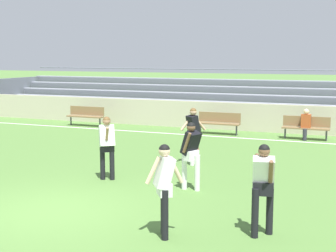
% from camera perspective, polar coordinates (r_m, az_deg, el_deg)
% --- Properties ---
extents(ground_plane, '(160.00, 160.00, 0.00)m').
position_cam_1_polar(ground_plane, '(10.84, -13.42, -9.52)').
color(ground_plane, '#517A38').
extents(field_line_sideline, '(44.00, 0.12, 0.01)m').
position_cam_1_polar(field_line_sideline, '(20.15, 4.27, -1.13)').
color(field_line_sideline, white).
rests_on(field_line_sideline, ground).
extents(sideline_wall, '(48.00, 0.16, 1.21)m').
position_cam_1_polar(sideline_wall, '(21.91, 5.84, 1.18)').
color(sideline_wall, beige).
rests_on(sideline_wall, ground).
extents(bleacher_stand, '(21.29, 4.21, 2.55)m').
position_cam_1_polar(bleacher_stand, '(25.19, 2.34, 3.19)').
color(bleacher_stand, '#9EA3AD').
rests_on(bleacher_stand, ground).
extents(bench_far_right, '(1.80, 0.40, 0.90)m').
position_cam_1_polar(bench_far_right, '(23.17, -9.50, 1.35)').
color(bench_far_right, olive).
rests_on(bench_far_right, ground).
extents(bench_near_bin, '(1.80, 0.40, 0.90)m').
position_cam_1_polar(bench_near_bin, '(20.57, 5.91, 0.57)').
color(bench_near_bin, olive).
rests_on(bench_near_bin, ground).
extents(bench_near_wall_gap, '(1.80, 0.40, 0.90)m').
position_cam_1_polar(bench_near_wall_gap, '(19.89, 15.71, 0.04)').
color(bench_near_wall_gap, olive).
rests_on(bench_near_wall_gap, ground).
extents(spectator_seated, '(0.36, 0.42, 1.21)m').
position_cam_1_polar(spectator_seated, '(19.75, 15.69, 0.44)').
color(spectator_seated, '#2D2D38').
rests_on(spectator_seated, ground).
extents(player_white_on_ball, '(0.54, 0.64, 1.68)m').
position_cam_1_polar(player_white_on_ball, '(12.97, -7.10, -1.89)').
color(player_white_on_ball, black).
rests_on(player_white_on_ball, ground).
extents(player_dark_pressing_high, '(0.51, 0.59, 1.67)m').
position_cam_1_polar(player_dark_pressing_high, '(11.89, 2.68, -2.79)').
color(player_dark_pressing_high, white).
rests_on(player_dark_pressing_high, ground).
extents(player_white_challenging, '(0.64, 0.51, 1.70)m').
position_cam_1_polar(player_white_challenging, '(8.82, -0.42, -6.51)').
color(player_white_challenging, black).
rests_on(player_white_challenging, ground).
extents(player_dark_overlapping, '(0.71, 0.49, 1.71)m').
position_cam_1_polar(player_dark_overlapping, '(14.70, 2.93, -0.56)').
color(player_dark_overlapping, white).
rests_on(player_dark_overlapping, ground).
extents(player_white_wide_left, '(0.45, 0.62, 1.69)m').
position_cam_1_polar(player_white_wide_left, '(9.02, 10.99, -6.35)').
color(player_white_wide_left, black).
rests_on(player_white_wide_left, ground).
extents(soccer_ball, '(0.22, 0.22, 0.22)m').
position_cam_1_polar(soccer_ball, '(13.27, -0.62, -5.53)').
color(soccer_ball, orange).
rests_on(soccer_ball, ground).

